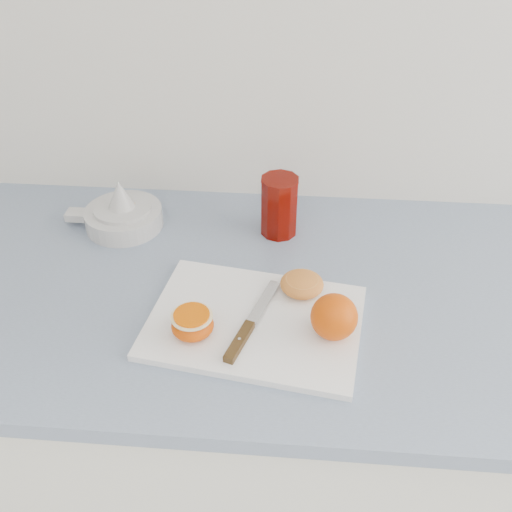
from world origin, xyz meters
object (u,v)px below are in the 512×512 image
Objects in this scene: half_orange at (192,324)px; counter at (238,434)px; cutting_board at (255,322)px; red_tumbler at (279,208)px; citrus_juicer at (122,214)px.

counter is at bearing 72.20° from half_orange.
half_orange reaches higher than cutting_board.
cutting_board is (0.05, -0.10, 0.45)m from counter.
half_orange is at bearing -111.25° from red_tumbler.
counter is 0.50m from half_orange.
cutting_board is 0.27m from red_tumbler.
half_orange is 0.33m from red_tumbler.
half_orange is 0.55× the size of red_tumbler.
half_orange is at bearing -107.80° from counter.
cutting_board is 1.74× the size of citrus_juicer.
counter is 20.75× the size of red_tumbler.
citrus_juicer is at bearing 146.54° from counter.
cutting_board reaches higher than counter.
half_orange is at bearing -57.36° from citrus_juicer.
citrus_juicer reaches higher than cutting_board.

